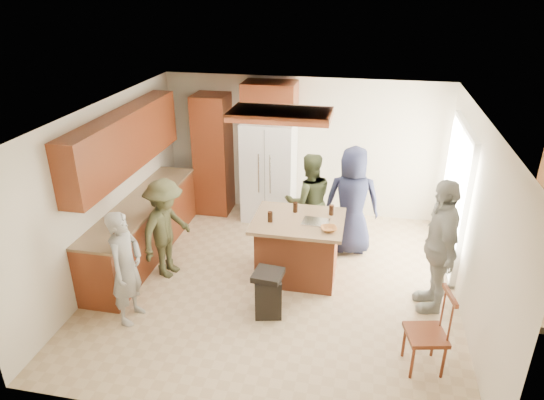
% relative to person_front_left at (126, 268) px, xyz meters
% --- Properties ---
extents(person_front_left, '(0.44, 0.58, 1.52)m').
position_rel_person_front_left_xyz_m(person_front_left, '(0.00, 0.00, 0.00)').
color(person_front_left, gray).
rests_on(person_front_left, ground).
extents(person_behind_left, '(0.89, 0.71, 1.60)m').
position_rel_person_front_left_xyz_m(person_behind_left, '(1.98, 2.31, 0.04)').
color(person_behind_left, '#394226').
rests_on(person_behind_left, ground).
extents(person_behind_right, '(0.89, 0.61, 1.74)m').
position_rel_person_front_left_xyz_m(person_behind_right, '(2.65, 2.29, 0.11)').
color(person_behind_right, '#1B1F37').
rests_on(person_behind_right, ground).
extents(person_side_right, '(0.65, 1.12, 1.83)m').
position_rel_person_front_left_xyz_m(person_side_right, '(3.81, 1.03, 0.16)').
color(person_side_right, '#9B9C94').
rests_on(person_side_right, ground).
extents(person_counter, '(0.69, 1.06, 1.50)m').
position_rel_person_front_left_xyz_m(person_counter, '(0.08, 1.08, -0.01)').
color(person_counter, '#393A22').
rests_on(person_counter, ground).
extents(left_cabinetry, '(0.64, 3.00, 2.30)m').
position_rel_person_front_left_xyz_m(left_cabinetry, '(-0.56, 1.53, 0.20)').
color(left_cabinetry, maroon).
rests_on(left_cabinetry, ground).
extents(back_wall_units, '(1.80, 0.60, 2.45)m').
position_rel_person_front_left_xyz_m(back_wall_units, '(0.36, 3.33, 0.62)').
color(back_wall_units, maroon).
rests_on(back_wall_units, ground).
extents(refrigerator, '(0.90, 0.76, 1.80)m').
position_rel_person_front_left_xyz_m(refrigerator, '(1.14, 3.25, 0.14)').
color(refrigerator, white).
rests_on(refrigerator, ground).
extents(kitchen_island, '(1.28, 1.03, 0.93)m').
position_rel_person_front_left_xyz_m(kitchen_island, '(1.94, 1.39, -0.29)').
color(kitchen_island, brown).
rests_on(kitchen_island, ground).
extents(island_items, '(0.99, 0.66, 0.15)m').
position_rel_person_front_left_xyz_m(island_items, '(2.18, 1.32, 0.21)').
color(island_items, silver).
rests_on(island_items, kitchen_island).
extents(trash_bin, '(0.41, 0.41, 0.63)m').
position_rel_person_front_left_xyz_m(trash_bin, '(1.70, 0.44, -0.44)').
color(trash_bin, black).
rests_on(trash_bin, ground).
extents(spindle_chair, '(0.50, 0.50, 0.99)m').
position_rel_person_front_left_xyz_m(spindle_chair, '(3.62, -0.16, -0.31)').
color(spindle_chair, maroon).
rests_on(spindle_chair, ground).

